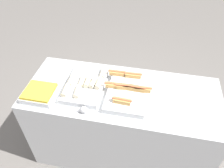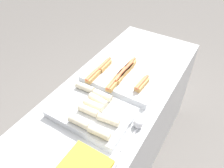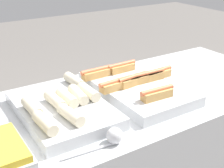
# 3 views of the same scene
# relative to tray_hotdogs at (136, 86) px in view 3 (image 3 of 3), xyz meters

# --- Properties ---
(tray_hotdogs) EXTENTS (0.41, 0.54, 0.10)m
(tray_hotdogs) POSITION_rel_tray_hotdogs_xyz_m (0.00, 0.00, 0.00)
(tray_hotdogs) COLOR silver
(tray_hotdogs) RESTS_ON counter
(tray_wraps) EXTENTS (0.33, 0.49, 0.09)m
(tray_wraps) POSITION_rel_tray_hotdogs_xyz_m (-0.38, -0.01, -0.00)
(tray_wraps) COLOR silver
(tray_wraps) RESTS_ON counter
(serving_spoon_near) EXTENTS (0.23, 0.06, 0.06)m
(serving_spoon_near) POSITION_rel_tray_hotdogs_xyz_m (-0.32, -0.29, -0.01)
(serving_spoon_near) COLOR silver
(serving_spoon_near) RESTS_ON counter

